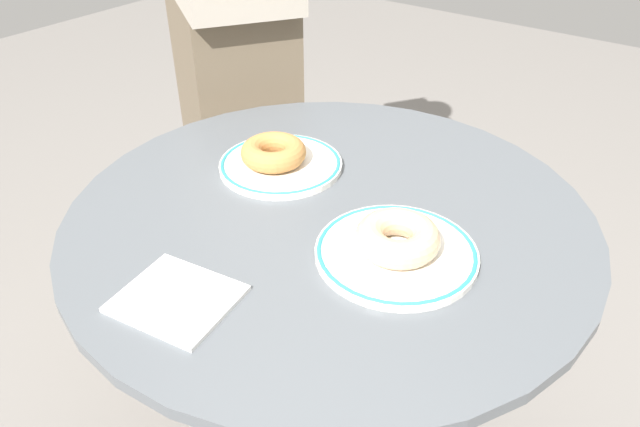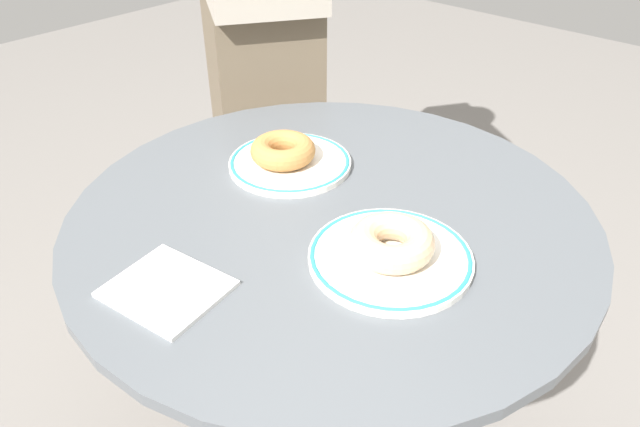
# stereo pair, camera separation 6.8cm
# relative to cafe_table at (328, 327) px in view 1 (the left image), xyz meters

# --- Properties ---
(cafe_table) EXTENTS (0.77, 0.77, 0.75)m
(cafe_table) POSITION_rel_cafe_table_xyz_m (0.00, 0.00, 0.00)
(cafe_table) COLOR #565B60
(cafe_table) RESTS_ON ground
(plate_left) EXTENTS (0.20, 0.20, 0.01)m
(plate_left) POSITION_rel_cafe_table_xyz_m (-0.13, 0.05, 0.25)
(plate_left) COLOR white
(plate_left) RESTS_ON cafe_table
(plate_right) EXTENTS (0.21, 0.21, 0.01)m
(plate_right) POSITION_rel_cafe_table_xyz_m (0.13, -0.04, 0.25)
(plate_right) COLOR white
(plate_right) RESTS_ON cafe_table
(donut_old_fashioned) EXTENTS (0.15, 0.15, 0.03)m
(donut_old_fashioned) POSITION_rel_cafe_table_xyz_m (-0.14, 0.04, 0.27)
(donut_old_fashioned) COLOR #BC7F42
(donut_old_fashioned) RESTS_ON plate_left
(donut_glazed) EXTENTS (0.14, 0.14, 0.04)m
(donut_glazed) POSITION_rel_cafe_table_xyz_m (0.13, -0.04, 0.27)
(donut_glazed) COLOR #E0B789
(donut_glazed) RESTS_ON plate_right
(paper_napkin) EXTENTS (0.15, 0.13, 0.01)m
(paper_napkin) POSITION_rel_cafe_table_xyz_m (-0.03, -0.27, 0.24)
(paper_napkin) COLOR white
(paper_napkin) RESTS_ON cafe_table
(person_figure) EXTENTS (0.49, 0.43, 1.66)m
(person_figure) POSITION_rel_cafe_table_xyz_m (-0.52, 0.34, 0.30)
(person_figure) COLOR brown
(person_figure) RESTS_ON ground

